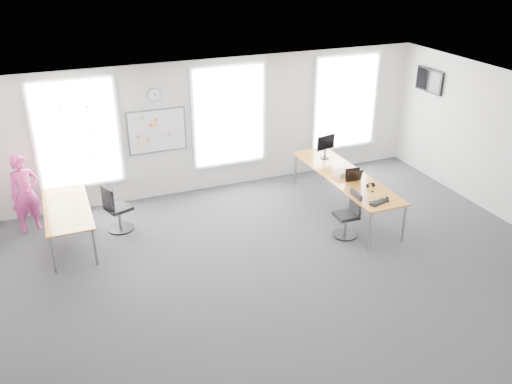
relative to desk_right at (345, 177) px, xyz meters
name	(u,v)px	position (x,y,z in m)	size (l,w,h in m)	color
floor	(290,274)	(-2.13, -1.84, -0.75)	(10.00, 10.00, 0.00)	#26252A
ceiling	(295,109)	(-2.13, -1.84, 2.25)	(10.00, 10.00, 0.00)	white
wall_back	(216,125)	(-2.13, 2.16, 0.75)	(10.00, 10.00, 0.00)	silver
wall_front	(462,358)	(-2.13, -5.84, 0.75)	(10.00, 10.00, 0.00)	silver
window_left	(77,134)	(-5.13, 2.13, 0.95)	(1.60, 0.06, 2.20)	silver
window_mid	(229,116)	(-1.83, 2.13, 0.95)	(1.60, 0.06, 2.20)	silver
window_right	(345,102)	(1.17, 2.13, 0.95)	(1.60, 0.06, 2.20)	silver
desk_right	(345,177)	(0.00, 0.00, 0.00)	(0.88, 3.32, 0.81)	gold
desk_left	(67,211)	(-5.57, 0.73, -0.07)	(0.83, 2.06, 0.75)	gold
chair_right	(348,217)	(-0.48, -1.00, -0.35)	(0.49, 0.49, 0.92)	black
chair_left	(116,211)	(-4.66, 0.89, -0.32)	(0.58, 0.58, 0.99)	black
person	(25,193)	(-6.27, 1.57, 0.04)	(0.58, 0.38, 1.60)	#CE3586
whiteboard	(157,131)	(-3.48, 2.13, 0.80)	(1.20, 0.03, 0.90)	white
wall_clock	(154,95)	(-3.48, 2.13, 1.60)	(0.30, 0.30, 0.04)	gray
tv	(429,80)	(2.82, 1.16, 1.55)	(0.06, 0.90, 0.55)	black
keyboard	(379,202)	(-0.07, -1.38, 0.06)	(0.42, 0.15, 0.02)	black
mouse	(387,198)	(0.17, -1.28, 0.07)	(0.06, 0.10, 0.04)	black
lens_cap	(373,192)	(0.08, -0.92, 0.06)	(0.06, 0.06, 0.01)	black
headphones	(370,185)	(0.16, -0.71, 0.10)	(0.16, 0.08, 0.09)	black
laptop_sleeve	(354,175)	(0.00, -0.33, 0.18)	(0.33, 0.20, 0.27)	black
paper_stack	(342,173)	(-0.08, 0.01, 0.11)	(0.35, 0.26, 0.12)	beige
monitor	(326,145)	(0.06, 1.00, 0.38)	(0.49, 0.20, 0.55)	black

